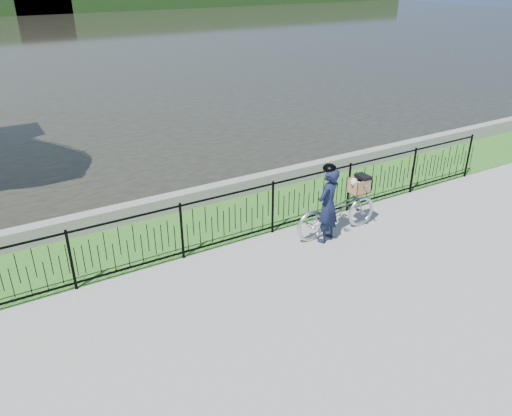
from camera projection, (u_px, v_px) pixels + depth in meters
ground at (273, 284)px, 8.74m from camera, size 120.00×120.00×0.00m
grass_strip at (208, 224)px, 10.75m from camera, size 60.00×2.00×0.01m
water at (17, 46)px, 34.28m from camera, size 120.00×120.00×0.00m
quay_wall at (189, 199)px, 11.44m from camera, size 60.00×0.30×0.40m
fence at (229, 219)px, 9.73m from camera, size 14.00×0.06×1.15m
bicycle_rig at (337, 210)px, 10.20m from camera, size 1.97×0.69×1.18m
cyclist at (328, 204)px, 9.79m from camera, size 0.67×0.57×1.64m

